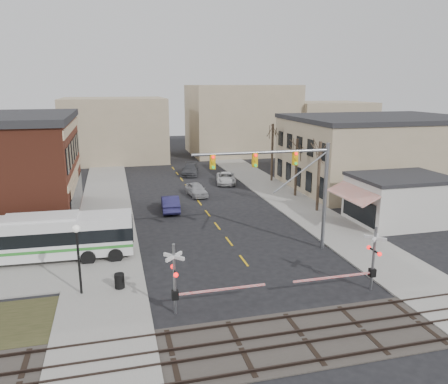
# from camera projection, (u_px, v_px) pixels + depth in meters

# --- Properties ---
(ground) EXTENTS (160.00, 160.00, 0.00)m
(ground) POSITION_uv_depth(u_px,v_px,m) (253.00, 272.00, 28.85)
(ground) COLOR black
(ground) RESTS_ON ground
(sidewalk_west) EXTENTS (5.00, 60.00, 0.12)m
(sidewalk_west) POSITION_uv_depth(u_px,v_px,m) (106.00, 203.00, 45.35)
(sidewalk_west) COLOR gray
(sidewalk_west) RESTS_ON ground
(sidewalk_east) EXTENTS (5.00, 60.00, 0.12)m
(sidewalk_east) POSITION_uv_depth(u_px,v_px,m) (277.00, 192.00, 49.93)
(sidewalk_east) COLOR gray
(sidewalk_east) RESTS_ON ground
(ballast_strip) EXTENTS (160.00, 5.00, 0.06)m
(ballast_strip) POSITION_uv_depth(u_px,v_px,m) (303.00, 338.00, 21.31)
(ballast_strip) COLOR #332D28
(ballast_strip) RESTS_ON ground
(rail_tracks) EXTENTS (160.00, 3.91, 0.14)m
(rail_tracks) POSITION_uv_depth(u_px,v_px,m) (303.00, 336.00, 21.29)
(rail_tracks) COLOR #2D231E
(rail_tracks) RESTS_ON ground
(tan_building) EXTENTS (20.30, 15.30, 8.50)m
(tan_building) POSITION_uv_depth(u_px,v_px,m) (377.00, 152.00, 51.94)
(tan_building) COLOR gray
(tan_building) RESTS_ON ground
(awning_shop) EXTENTS (9.74, 6.20, 4.30)m
(awning_shop) POSITION_uv_depth(u_px,v_px,m) (400.00, 199.00, 38.76)
(awning_shop) COLOR beige
(awning_shop) RESTS_ON ground
(tree_east_a) EXTENTS (0.28, 0.28, 6.75)m
(tree_east_a) POSITION_uv_depth(u_px,v_px,m) (319.00, 176.00, 41.82)
(tree_east_a) COLOR #382B21
(tree_east_a) RESTS_ON sidewalk_east
(tree_east_b) EXTENTS (0.28, 0.28, 6.30)m
(tree_east_b) POSITION_uv_depth(u_px,v_px,m) (296.00, 167.00, 47.59)
(tree_east_b) COLOR #382B21
(tree_east_b) RESTS_ON sidewalk_east
(tree_east_c) EXTENTS (0.28, 0.28, 7.20)m
(tree_east_c) POSITION_uv_depth(u_px,v_px,m) (272.00, 153.00, 55.06)
(tree_east_c) COLOR #382B21
(tree_east_c) RESTS_ON sidewalk_east
(transit_bus) EXTENTS (12.32, 3.14, 3.15)m
(transit_bus) POSITION_uv_depth(u_px,v_px,m) (43.00, 237.00, 30.24)
(transit_bus) COLOR silver
(transit_bus) RESTS_ON ground
(traffic_signal_mast) EXTENTS (10.08, 0.30, 8.00)m
(traffic_signal_mast) POSITION_uv_depth(u_px,v_px,m) (291.00, 176.00, 31.12)
(traffic_signal_mast) COLOR gray
(traffic_signal_mast) RESTS_ON ground
(rr_crossing_west) EXTENTS (5.60, 1.36, 4.00)m
(rr_crossing_west) POSITION_uv_depth(u_px,v_px,m) (183.00, 279.00, 23.28)
(rr_crossing_west) COLOR gray
(rr_crossing_west) RESTS_ON ground
(rr_crossing_east) EXTENTS (5.60, 1.36, 4.00)m
(rr_crossing_east) POSITION_uv_depth(u_px,v_px,m) (367.00, 260.00, 25.85)
(rr_crossing_east) COLOR gray
(rr_crossing_east) RESTS_ON ground
(street_lamp) EXTENTS (0.44, 0.44, 4.22)m
(street_lamp) POSITION_uv_depth(u_px,v_px,m) (77.00, 245.00, 24.95)
(street_lamp) COLOR black
(street_lamp) RESTS_ON sidewalk_west
(trash_bin) EXTENTS (0.60, 0.60, 0.91)m
(trash_bin) POSITION_uv_depth(u_px,v_px,m) (120.00, 281.00, 26.25)
(trash_bin) COLOR black
(trash_bin) RESTS_ON sidewalk_west
(car_a) EXTENTS (2.17, 4.39, 1.44)m
(car_a) POSITION_uv_depth(u_px,v_px,m) (196.00, 190.00, 48.47)
(car_a) COLOR #9C9CA0
(car_a) RESTS_ON ground
(car_b) EXTENTS (1.95, 4.82, 1.55)m
(car_b) POSITION_uv_depth(u_px,v_px,m) (170.00, 203.00, 42.69)
(car_b) COLOR #1E1C47
(car_b) RESTS_ON ground
(car_c) EXTENTS (3.26, 5.30, 1.37)m
(car_c) POSITION_uv_depth(u_px,v_px,m) (226.00, 178.00, 54.51)
(car_c) COLOR silver
(car_c) RESTS_ON ground
(car_d) EXTENTS (3.22, 5.45, 1.48)m
(car_d) POSITION_uv_depth(u_px,v_px,m) (190.00, 169.00, 59.85)
(car_d) COLOR #3A3B3F
(car_d) RESTS_ON ground
(pedestrian_near) EXTENTS (0.53, 0.73, 1.84)m
(pedestrian_near) POSITION_uv_depth(u_px,v_px,m) (111.00, 245.00, 30.89)
(pedestrian_near) COLOR #645150
(pedestrian_near) RESTS_ON sidewalk_west
(pedestrian_far) EXTENTS (0.93, 0.99, 1.61)m
(pedestrian_far) POSITION_uv_depth(u_px,v_px,m) (85.00, 237.00, 32.81)
(pedestrian_far) COLOR #3A3964
(pedestrian_far) RESTS_ON sidewalk_west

